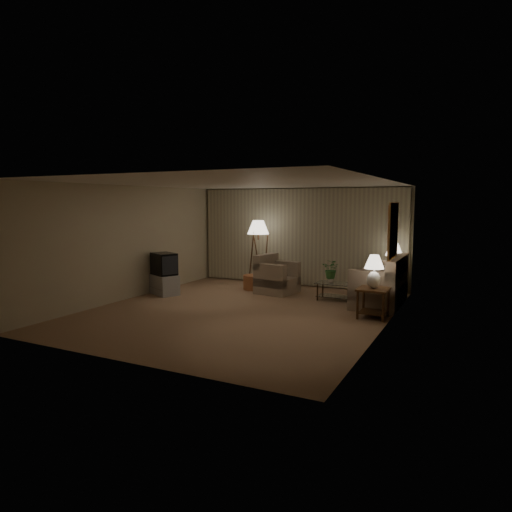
# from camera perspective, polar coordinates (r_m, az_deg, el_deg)

# --- Properties ---
(ground) EXTENTS (7.00, 7.00, 0.00)m
(ground) POSITION_cam_1_polar(r_m,az_deg,el_deg) (9.79, -1.96, -6.88)
(ground) COLOR #9A6C55
(ground) RESTS_ON ground
(room_shell) EXTENTS (6.04, 7.02, 2.72)m
(room_shell) POSITION_cam_1_polar(r_m,az_deg,el_deg) (10.87, 1.91, 3.80)
(room_shell) COLOR #C3B995
(room_shell) RESTS_ON ground
(sofa) EXTENTS (1.99, 1.04, 0.87)m
(sofa) POSITION_cam_1_polar(r_m,az_deg,el_deg) (10.75, 15.18, -3.51)
(sofa) COLOR gray
(sofa) RESTS_ON ground
(armchair) EXTENTS (1.15, 1.11, 0.77)m
(armchair) POSITION_cam_1_polar(r_m,az_deg,el_deg) (11.62, 2.67, -2.77)
(armchair) COLOR gray
(armchair) RESTS_ON ground
(side_table_near) EXTENTS (0.60, 0.60, 0.60)m
(side_table_near) POSITION_cam_1_polar(r_m,az_deg,el_deg) (9.43, 14.44, -5.02)
(side_table_near) COLOR #3C2410
(side_table_near) RESTS_ON ground
(side_table_far) EXTENTS (0.53, 0.45, 0.60)m
(side_table_far) POSITION_cam_1_polar(r_m,az_deg,el_deg) (11.58, 16.76, -3.00)
(side_table_far) COLOR #3C2410
(side_table_far) RESTS_ON ground
(table_lamp_near) EXTENTS (0.39, 0.39, 0.67)m
(table_lamp_near) POSITION_cam_1_polar(r_m,az_deg,el_deg) (9.33, 14.55, -1.54)
(table_lamp_near) COLOR silver
(table_lamp_near) RESTS_ON side_table_near
(table_lamp_far) EXTENTS (0.41, 0.41, 0.72)m
(table_lamp_far) POSITION_cam_1_polar(r_m,az_deg,el_deg) (11.49, 16.86, 0.04)
(table_lamp_far) COLOR silver
(table_lamp_far) RESTS_ON side_table_far
(coffee_table) EXTENTS (0.98, 0.53, 0.41)m
(coffee_table) POSITION_cam_1_polar(r_m,az_deg,el_deg) (10.91, 10.12, -4.09)
(coffee_table) COLOR silver
(coffee_table) RESTS_ON ground
(tv_cabinet) EXTENTS (1.13, 1.07, 0.50)m
(tv_cabinet) POSITION_cam_1_polar(r_m,az_deg,el_deg) (11.69, -11.37, -3.52)
(tv_cabinet) COLOR #A0A0A3
(tv_cabinet) RESTS_ON ground
(crt_tv) EXTENTS (1.00, 0.96, 0.55)m
(crt_tv) POSITION_cam_1_polar(r_m,az_deg,el_deg) (11.61, -11.43, -0.97)
(crt_tv) COLOR black
(crt_tv) RESTS_ON tv_cabinet
(floor_lamp) EXTENTS (0.59, 0.59, 1.82)m
(floor_lamp) POSITION_cam_1_polar(r_m,az_deg,el_deg) (12.45, 0.28, 0.49)
(floor_lamp) COLOR #3C2410
(floor_lamp) RESTS_ON ground
(ottoman) EXTENTS (0.73, 0.73, 0.38)m
(ottoman) POSITION_cam_1_polar(r_m,az_deg,el_deg) (12.15, -0.26, -3.29)
(ottoman) COLOR #9C5134
(ottoman) RESTS_ON ground
(vase) EXTENTS (0.18, 0.18, 0.16)m
(vase) POSITION_cam_1_polar(r_m,az_deg,el_deg) (10.91, 9.39, -2.90)
(vase) COLOR white
(vase) RESTS_ON coffee_table
(flowers) EXTENTS (0.46, 0.42, 0.45)m
(flowers) POSITION_cam_1_polar(r_m,az_deg,el_deg) (10.86, 9.42, -1.31)
(flowers) COLOR #377935
(flowers) RESTS_ON vase
(book) EXTENTS (0.22, 0.24, 0.02)m
(book) POSITION_cam_1_polar(r_m,az_deg,el_deg) (10.72, 11.27, -3.50)
(book) COLOR olive
(book) RESTS_ON coffee_table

